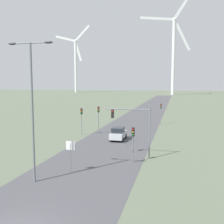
# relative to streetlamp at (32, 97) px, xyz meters

# --- Properties ---
(road_surface) EXTENTS (10.00, 240.00, 0.01)m
(road_surface) POSITION_rel_streetlamp_xyz_m (3.01, 41.03, -6.98)
(road_surface) COLOR #47474C
(road_surface) RESTS_ON ground
(streetlamp) EXTENTS (3.83, 0.32, 11.24)m
(streetlamp) POSITION_rel_streetlamp_xyz_m (0.00, 0.00, 0.00)
(streetlamp) COLOR slate
(streetlamp) RESTS_ON ground
(stop_sign_near) EXTENTS (0.81, 0.07, 2.91)m
(stop_sign_near) POSITION_rel_streetlamp_xyz_m (2.01, 2.77, -4.95)
(stop_sign_near) COLOR slate
(stop_sign_near) RESTS_ON ground
(traffic_light_post_near_left) EXTENTS (0.28, 0.34, 4.18)m
(traffic_light_post_near_left) POSITION_rel_streetlamp_xyz_m (-3.18, 19.55, -3.93)
(traffic_light_post_near_left) COLOR slate
(traffic_light_post_near_left) RESTS_ON ground
(traffic_light_post_near_right) EXTENTS (0.28, 0.33, 3.62)m
(traffic_light_post_near_right) POSITION_rel_streetlamp_xyz_m (6.99, 7.13, -4.33)
(traffic_light_post_near_right) COLOR slate
(traffic_light_post_near_right) RESTS_ON ground
(traffic_light_post_mid_left) EXTENTS (0.28, 0.34, 4.35)m
(traffic_light_post_mid_left) POSITION_rel_streetlamp_xyz_m (-0.96, 21.35, -3.81)
(traffic_light_post_mid_left) COLOR slate
(traffic_light_post_mid_left) RESTS_ON ground
(traffic_light_post_mid_right) EXTENTS (0.28, 0.33, 4.11)m
(traffic_light_post_mid_right) POSITION_rel_streetlamp_xyz_m (8.25, 33.05, -3.97)
(traffic_light_post_mid_right) COLOR slate
(traffic_light_post_mid_right) RESTS_ON ground
(traffic_light_mast_overhead) EXTENTS (4.82, 0.34, 5.52)m
(traffic_light_mast_overhead) POSITION_rel_streetlamp_xyz_m (6.72, 8.89, -3.00)
(traffic_light_mast_overhead) COLOR slate
(traffic_light_mast_overhead) RESTS_ON ground
(car_approaching) EXTENTS (1.88, 4.13, 1.83)m
(car_approaching) POSITION_rel_streetlamp_xyz_m (3.20, 17.32, -6.07)
(car_approaching) COLOR #B7BCC1
(car_approaching) RESTS_ON ground
(wind_turbine_far_left) EXTENTS (31.62, 4.27, 60.33)m
(wind_turbine_far_left) POSITION_rel_streetlamp_xyz_m (-79.10, 208.75, 21.46)
(wind_turbine_far_left) COLOR silver
(wind_turbine_far_left) RESTS_ON ground
(wind_turbine_left) EXTENTS (36.09, 11.45, 73.69)m
(wind_turbine_left) POSITION_rel_streetlamp_xyz_m (8.31, 175.57, 25.74)
(wind_turbine_left) COLOR silver
(wind_turbine_left) RESTS_ON ground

